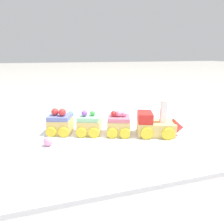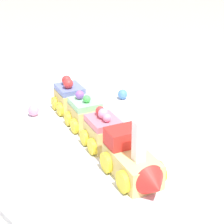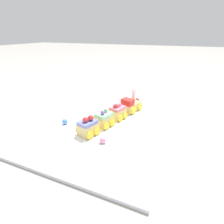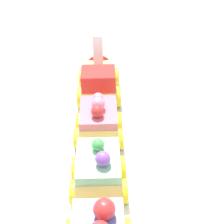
{
  "view_description": "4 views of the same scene",
  "coord_description": "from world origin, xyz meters",
  "px_view_note": "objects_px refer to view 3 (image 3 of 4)",
  "views": [
    {
      "loc": [
        -0.13,
        -0.47,
        0.24
      ],
      "look_at": [
        -0.01,
        -0.01,
        0.08
      ],
      "focal_mm": 28.0,
      "sensor_mm": 36.0,
      "label": 1
    },
    {
      "loc": [
        0.45,
        -0.41,
        0.35
      ],
      "look_at": [
        -0.02,
        0.03,
        0.06
      ],
      "focal_mm": 60.0,
      "sensor_mm": 36.0,
      "label": 2
    },
    {
      "loc": [
        -0.65,
        -0.26,
        0.36
      ],
      "look_at": [
        -0.0,
        0.01,
        0.04
      ],
      "focal_mm": 28.0,
      "sensor_mm": 36.0,
      "label": 3
    },
    {
      "loc": [
        -0.32,
        0.08,
        0.33
      ],
      "look_at": [
        0.02,
        -0.04,
        0.04
      ],
      "focal_mm": 50.0,
      "sensor_mm": 36.0,
      "label": 4
    }
  ],
  "objects_px": {
    "cake_train_locomotive": "(132,105)",
    "cake_car_strawberry": "(117,112)",
    "cake_car_blueberry": "(88,127)",
    "gumball_pink": "(103,140)",
    "cake_car_mint": "(104,119)",
    "gumball_blue": "(65,121)"
  },
  "relations": [
    {
      "from": "cake_car_strawberry",
      "to": "gumball_pink",
      "type": "height_order",
      "value": "cake_car_strawberry"
    },
    {
      "from": "cake_car_mint",
      "to": "gumball_pink",
      "type": "height_order",
      "value": "cake_car_mint"
    },
    {
      "from": "gumball_blue",
      "to": "gumball_pink",
      "type": "relative_size",
      "value": 0.96
    },
    {
      "from": "cake_car_strawberry",
      "to": "gumball_pink",
      "type": "xyz_separation_m",
      "value": [
        -0.2,
        -0.02,
        -0.02
      ]
    },
    {
      "from": "cake_car_strawberry",
      "to": "cake_car_mint",
      "type": "xyz_separation_m",
      "value": [
        -0.08,
        0.03,
        -0.0
      ]
    },
    {
      "from": "cake_car_mint",
      "to": "cake_train_locomotive",
      "type": "bearing_deg",
      "value": 0.04
    },
    {
      "from": "cake_train_locomotive",
      "to": "cake_car_mint",
      "type": "height_order",
      "value": "cake_train_locomotive"
    },
    {
      "from": "cake_car_blueberry",
      "to": "cake_train_locomotive",
      "type": "bearing_deg",
      "value": 0.07
    },
    {
      "from": "cake_car_blueberry",
      "to": "gumball_pink",
      "type": "xyz_separation_m",
      "value": [
        -0.03,
        -0.08,
        -0.02
      ]
    },
    {
      "from": "cake_car_strawberry",
      "to": "cake_car_blueberry",
      "type": "relative_size",
      "value": 1.0
    },
    {
      "from": "cake_car_mint",
      "to": "gumball_blue",
      "type": "xyz_separation_m",
      "value": [
        -0.05,
        0.16,
        -0.02
      ]
    },
    {
      "from": "gumball_blue",
      "to": "cake_car_mint",
      "type": "bearing_deg",
      "value": -71.68
    },
    {
      "from": "cake_car_strawberry",
      "to": "gumball_blue",
      "type": "xyz_separation_m",
      "value": [
        -0.14,
        0.18,
        -0.02
      ]
    },
    {
      "from": "cake_car_strawberry",
      "to": "cake_car_blueberry",
      "type": "bearing_deg",
      "value": -179.88
    },
    {
      "from": "cake_car_blueberry",
      "to": "gumball_pink",
      "type": "bearing_deg",
      "value": -94.55
    },
    {
      "from": "cake_train_locomotive",
      "to": "cake_car_strawberry",
      "type": "relative_size",
      "value": 1.7
    },
    {
      "from": "cake_train_locomotive",
      "to": "cake_car_mint",
      "type": "bearing_deg",
      "value": -179.96
    },
    {
      "from": "cake_train_locomotive",
      "to": "cake_car_strawberry",
      "type": "height_order",
      "value": "cake_train_locomotive"
    },
    {
      "from": "cake_train_locomotive",
      "to": "cake_car_blueberry",
      "type": "bearing_deg",
      "value": -179.93
    },
    {
      "from": "cake_train_locomotive",
      "to": "cake_car_strawberry",
      "type": "bearing_deg",
      "value": 180.0
    },
    {
      "from": "cake_train_locomotive",
      "to": "cake_car_mint",
      "type": "xyz_separation_m",
      "value": [
        -0.2,
        0.06,
        -0.0
      ]
    },
    {
      "from": "cake_car_strawberry",
      "to": "cake_car_mint",
      "type": "height_order",
      "value": "same"
    }
  ]
}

